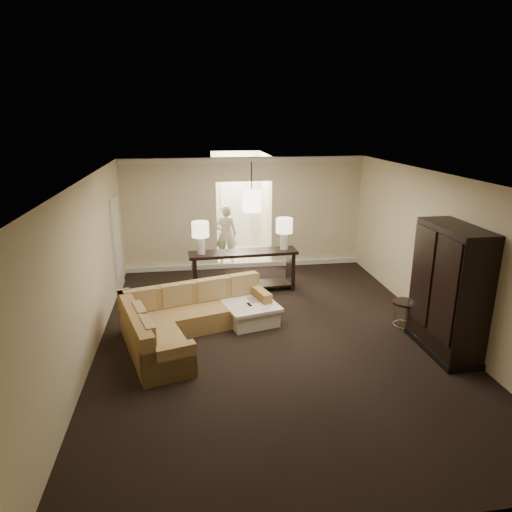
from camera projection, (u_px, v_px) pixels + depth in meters
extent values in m
plane|color=black|center=(273.00, 336.00, 8.08)|extent=(8.00, 8.00, 0.00)
cube|color=beige|center=(244.00, 213.00, 11.45)|extent=(6.00, 0.04, 2.80)
cube|color=beige|center=(361.00, 402.00, 3.89)|extent=(6.00, 0.04, 2.80)
cube|color=beige|center=(89.00, 270.00, 7.25)|extent=(0.04, 8.00, 2.80)
cube|color=beige|center=(440.00, 254.00, 8.10)|extent=(0.04, 8.00, 2.80)
cube|color=silver|center=(275.00, 178.00, 7.26)|extent=(6.00, 8.00, 0.02)
cube|color=silver|center=(244.00, 160.00, 11.02)|extent=(6.00, 0.10, 0.12)
cube|color=silver|center=(245.00, 265.00, 11.80)|extent=(6.00, 0.10, 0.12)
cube|color=silver|center=(117.00, 244.00, 10.00)|extent=(0.05, 0.90, 2.10)
cube|color=silver|center=(240.00, 255.00, 12.81)|extent=(1.40, 2.00, 0.01)
cube|color=#F9F4CB|center=(214.00, 207.00, 12.30)|extent=(0.04, 2.00, 2.80)
cube|color=#F9F4CB|center=(265.00, 205.00, 12.50)|extent=(0.04, 2.00, 2.80)
cube|color=#F9F4CB|center=(236.00, 200.00, 13.34)|extent=(1.40, 0.04, 2.80)
cube|color=silver|center=(236.00, 212.00, 13.42)|extent=(0.90, 0.05, 2.10)
cube|color=brown|center=(198.00, 317.00, 8.41)|extent=(2.79, 1.52, 0.37)
cube|color=brown|center=(161.00, 353.00, 7.14)|extent=(1.12, 1.42, 0.37)
cube|color=brown|center=(192.00, 292.00, 8.55)|extent=(2.63, 0.95, 0.41)
cube|color=brown|center=(134.00, 322.00, 7.30)|extent=(0.80, 2.12, 0.41)
cube|color=brown|center=(259.00, 302.00, 8.88)|extent=(0.40, 0.82, 0.55)
cube|color=brown|center=(169.00, 364.00, 6.65)|extent=(0.82, 0.40, 0.55)
cube|color=tan|center=(140.00, 300.00, 8.11)|extent=(0.57, 0.29, 0.41)
cube|color=tan|center=(177.00, 294.00, 8.38)|extent=(0.57, 0.29, 0.41)
cube|color=tan|center=(211.00, 289.00, 8.65)|extent=(0.57, 0.29, 0.41)
cube|color=tan|center=(243.00, 284.00, 8.92)|extent=(0.57, 0.29, 0.41)
cube|color=tan|center=(140.00, 318.00, 7.41)|extent=(0.29, 0.55, 0.41)
cube|color=tan|center=(148.00, 334.00, 6.87)|extent=(0.29, 0.55, 0.41)
cube|color=white|center=(251.00, 314.00, 8.60)|extent=(1.03, 1.03, 0.32)
cube|color=white|center=(251.00, 305.00, 8.55)|extent=(1.14, 1.14, 0.06)
cube|color=black|center=(249.00, 304.00, 8.48)|extent=(0.08, 0.16, 0.02)
cube|color=beige|center=(255.00, 300.00, 8.71)|extent=(0.27, 0.32, 0.01)
cube|color=black|center=(243.00, 253.00, 9.95)|extent=(2.39, 0.65, 0.06)
cube|color=black|center=(195.00, 276.00, 9.88)|extent=(0.11, 0.49, 0.86)
cube|color=black|center=(290.00, 269.00, 10.28)|extent=(0.11, 0.49, 0.86)
cube|color=black|center=(244.00, 285.00, 10.17)|extent=(2.28, 0.59, 0.04)
cube|color=black|center=(449.00, 290.00, 7.31)|extent=(0.59, 1.42, 2.12)
cube|color=black|center=(445.00, 290.00, 6.89)|extent=(0.03, 0.63, 1.62)
cube|color=black|center=(422.00, 275.00, 7.56)|extent=(0.03, 0.63, 1.62)
cube|color=black|center=(442.00, 347.00, 7.61)|extent=(0.63, 1.48, 0.10)
cylinder|color=black|center=(405.00, 302.00, 8.19)|extent=(0.44, 0.44, 0.04)
torus|color=silver|center=(403.00, 324.00, 8.32)|extent=(0.36, 0.36, 0.02)
cylinder|color=silver|center=(411.00, 315.00, 8.33)|extent=(0.02, 0.02, 0.52)
cylinder|color=silver|center=(395.00, 314.00, 8.38)|extent=(0.02, 0.02, 0.52)
cylinder|color=silver|center=(405.00, 320.00, 8.11)|extent=(0.02, 0.02, 0.52)
cylinder|color=silver|center=(201.00, 245.00, 9.72)|extent=(0.17, 0.17, 0.38)
cylinder|color=#FFE7BF|center=(200.00, 229.00, 9.61)|extent=(0.37, 0.37, 0.32)
cylinder|color=silver|center=(284.00, 241.00, 10.05)|extent=(0.17, 0.17, 0.38)
cylinder|color=#FFE7BF|center=(284.00, 226.00, 9.95)|extent=(0.37, 0.37, 0.32)
cylinder|color=black|center=(251.00, 176.00, 9.90)|extent=(0.02, 0.02, 0.60)
cube|color=#FFE8C6|center=(252.00, 201.00, 10.06)|extent=(0.38, 0.38, 0.48)
imported|color=beige|center=(226.00, 232.00, 11.83)|extent=(0.65, 0.44, 1.75)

